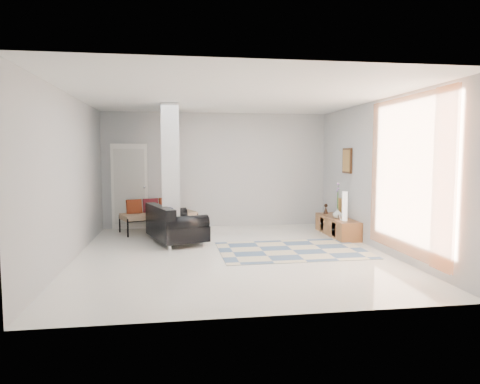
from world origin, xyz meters
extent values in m
plane|color=white|center=(0.00, 0.00, 0.00)|extent=(6.00, 6.00, 0.00)
plane|color=white|center=(0.00, 0.00, 2.80)|extent=(6.00, 6.00, 0.00)
plane|color=#ACAEB0|center=(0.00, 3.00, 1.40)|extent=(6.00, 0.00, 6.00)
plane|color=#ACAEB0|center=(0.00, -3.00, 1.40)|extent=(6.00, 0.00, 6.00)
plane|color=#ACAEB0|center=(-2.75, 0.00, 1.40)|extent=(0.00, 6.00, 6.00)
plane|color=#ACAEB0|center=(2.75, 0.00, 1.40)|extent=(0.00, 6.00, 6.00)
cube|color=#B5BBBD|center=(-1.10, 1.60, 1.40)|extent=(0.35, 1.20, 2.80)
cube|color=white|center=(-2.10, 2.96, 1.02)|extent=(0.85, 0.06, 2.04)
plane|color=#F88441|center=(2.67, -1.15, 1.45)|extent=(0.00, 2.55, 2.55)
cube|color=#3D2110|center=(2.72, 1.41, 1.65)|extent=(0.04, 0.45, 0.55)
cube|color=brown|center=(2.52, 1.41, 0.20)|extent=(0.45, 1.66, 0.40)
cube|color=#3D2110|center=(2.30, 1.04, 0.20)|extent=(0.02, 0.22, 0.28)
cube|color=#3D2110|center=(2.30, 1.78, 0.20)|extent=(0.02, 0.22, 0.28)
cube|color=gold|center=(2.70, 1.64, 0.60)|extent=(0.09, 0.32, 0.40)
cube|color=silver|center=(2.42, 1.04, 0.46)|extent=(0.04, 0.10, 0.12)
cylinder|color=silver|center=(-1.13, 0.51, 0.05)|extent=(0.05, 0.05, 0.10)
cylinder|color=silver|center=(-1.52, 1.68, 0.05)|extent=(0.05, 0.05, 0.10)
cylinder|color=silver|center=(-0.48, 0.72, 0.05)|extent=(0.05, 0.05, 0.10)
cylinder|color=silver|center=(-0.87, 1.89, 0.05)|extent=(0.05, 0.05, 0.10)
cube|color=black|center=(-1.00, 1.20, 0.25)|extent=(1.31, 1.68, 0.30)
cube|color=black|center=(-1.32, 1.09, 0.58)|extent=(0.66, 1.46, 0.36)
cylinder|color=black|center=(-0.80, 0.62, 0.48)|extent=(0.88, 0.53, 0.28)
cylinder|color=black|center=(-1.20, 1.78, 0.48)|extent=(0.88, 0.53, 0.28)
cube|color=black|center=(-1.21, 1.13, 0.60)|extent=(0.31, 0.56, 0.31)
cylinder|color=black|center=(-2.04, 1.85, 0.20)|extent=(0.04, 0.04, 0.40)
cylinder|color=black|center=(-0.51, 2.46, 0.20)|extent=(0.04, 0.04, 0.40)
cylinder|color=black|center=(-2.29, 2.48, 0.20)|extent=(0.04, 0.04, 0.40)
cylinder|color=black|center=(-0.76, 3.09, 0.20)|extent=(0.04, 0.04, 0.40)
cube|color=#C3AD8E|center=(-1.40, 2.47, 0.38)|extent=(1.81, 1.26, 0.12)
cube|color=maroon|center=(-1.95, 2.42, 0.60)|extent=(0.38, 0.28, 0.33)
cube|color=maroon|center=(-1.59, 2.56, 0.60)|extent=(0.38, 0.28, 0.33)
cube|color=maroon|center=(-1.23, 2.70, 0.60)|extent=(0.38, 0.28, 0.33)
cube|color=#C0B493|center=(1.14, 0.10, 0.01)|extent=(2.73, 1.84, 0.01)
cylinder|color=beige|center=(2.50, 0.95, 0.71)|extent=(0.11, 0.11, 0.61)
imported|color=silver|center=(2.47, 1.28, 0.51)|extent=(0.23, 0.23, 0.21)
camera|label=1|loc=(-0.99, -7.52, 1.80)|focal=32.00mm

